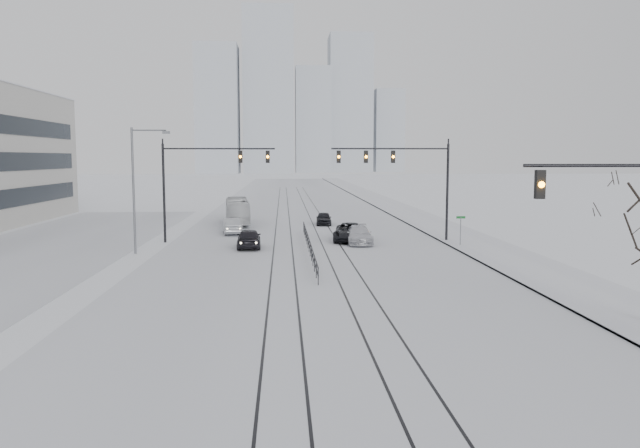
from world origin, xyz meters
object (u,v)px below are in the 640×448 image
(box_truck, at_px, (237,211))
(sedan_sb_outer, at_px, (232,226))
(sedan_nb_front, at_px, (349,232))
(sedan_sb_inner, at_px, (249,238))
(sedan_nb_far, at_px, (324,219))
(sedan_nb_right, at_px, (359,235))

(box_truck, bearing_deg, sedan_sb_outer, 85.44)
(box_truck, bearing_deg, sedan_nb_front, 121.06)
(sedan_sb_inner, relative_size, box_truck, 0.46)
(sedan_nb_far, bearing_deg, sedan_nb_front, -81.07)
(sedan_sb_inner, xyz_separation_m, sedan_nb_front, (8.07, 3.49, -0.02))
(sedan_sb_outer, distance_m, sedan_nb_front, 11.51)
(sedan_nb_far, relative_size, box_truck, 0.39)
(sedan_nb_front, xyz_separation_m, sedan_nb_far, (-1.30, 12.76, -0.10))
(sedan_nb_right, bearing_deg, sedan_sb_inner, -166.47)
(sedan_nb_front, bearing_deg, sedan_nb_right, -60.96)
(sedan_sb_inner, distance_m, sedan_nb_far, 17.61)
(sedan_sb_inner, xyz_separation_m, sedan_nb_far, (6.77, 16.25, -0.11))
(sedan_nb_far, bearing_deg, sedan_nb_right, -79.38)
(sedan_sb_outer, height_order, box_truck, box_truck)
(sedan_sb_outer, distance_m, sedan_nb_right, 12.83)
(sedan_sb_outer, bearing_deg, sedan_sb_inner, 94.05)
(sedan_nb_front, relative_size, sedan_nb_far, 1.41)
(sedan_nb_right, bearing_deg, box_truck, 126.03)
(sedan_nb_front, height_order, sedan_nb_right, sedan_nb_front)
(sedan_nb_front, height_order, sedan_nb_far, sedan_nb_front)
(box_truck, bearing_deg, sedan_nb_right, 119.65)
(sedan_sb_inner, xyz_separation_m, sedan_nb_right, (8.66, 1.91, -0.05))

